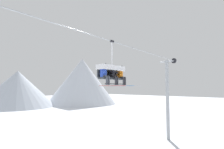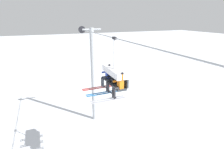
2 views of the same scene
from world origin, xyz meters
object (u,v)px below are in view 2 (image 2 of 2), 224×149
(skier_blue, at_px, (106,75))
(skier_black, at_px, (112,80))
(lift_tower_near, at_px, (93,75))
(skier_orange, at_px, (118,85))
(chairlift_chair, at_px, (115,74))

(skier_blue, relative_size, skier_black, 1.00)
(lift_tower_near, distance_m, skier_blue, 6.14)
(skier_blue, relative_size, skier_orange, 1.00)
(skier_orange, bearing_deg, skier_blue, 180.00)
(skier_black, bearing_deg, lift_tower_near, 171.94)
(lift_tower_near, distance_m, skier_orange, 7.65)
(lift_tower_near, height_order, skier_orange, lift_tower_near)
(skier_black, relative_size, skier_orange, 1.00)
(chairlift_chair, bearing_deg, lift_tower_near, 173.84)
(chairlift_chair, distance_m, skier_blue, 0.86)
(skier_blue, xyz_separation_m, skier_black, (0.79, -0.01, -0.02))
(skier_black, distance_m, skier_orange, 0.79)
(lift_tower_near, bearing_deg, chairlift_chair, -6.16)
(skier_blue, distance_m, skier_black, 0.79)
(chairlift_chair, xyz_separation_m, skier_orange, (0.79, -0.21, -0.28))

